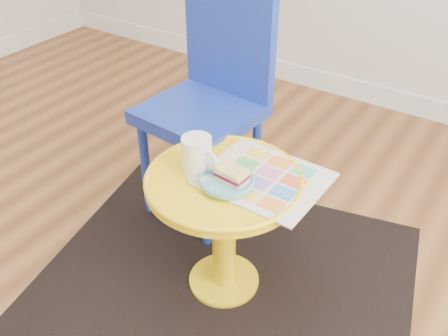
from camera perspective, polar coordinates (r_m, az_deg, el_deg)
The scene contains 10 objects.
floor at distance 1.94m, azimuth -18.32°, elevation -12.71°, with size 4.00×4.00×0.00m, color brown.
room_walls at distance 3.05m, azimuth -16.73°, elevation 7.84°, with size 4.00×4.00×4.00m.
rug at distance 1.86m, azimuth 0.00°, elevation -12.84°, with size 1.30×1.10×0.01m, color black.
side_table at distance 1.63m, azimuth 0.00°, elevation -4.96°, with size 0.49×0.49×0.47m.
chair at distance 1.94m, azimuth -1.43°, elevation 8.58°, with size 0.43×0.43×0.90m.
newspaper at distance 1.55m, azimuth 4.57°, elevation -1.18°, with size 0.37×0.31×0.01m, color silver.
mug at distance 1.54m, azimuth -3.04°, elevation 1.56°, with size 0.13×0.09×0.12m.
plate at distance 1.51m, azimuth 0.34°, elevation -1.50°, with size 0.17×0.17×0.02m.
cake_slice at distance 1.49m, azimuth 0.93°, elevation -0.74°, with size 0.10×0.07×0.04m.
fork at distance 1.52m, azimuth -0.68°, elevation -0.76°, with size 0.09×0.13×0.00m.
Camera 1 is at (1.18, -0.69, 1.39)m, focal length 40.00 mm.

